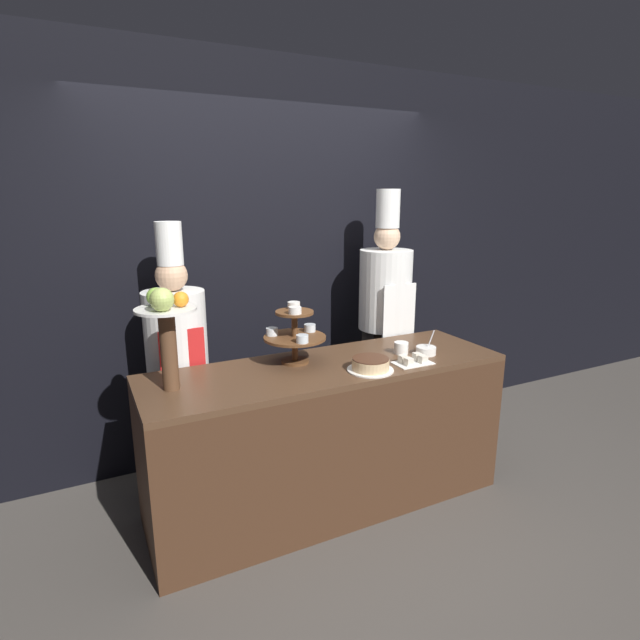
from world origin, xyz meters
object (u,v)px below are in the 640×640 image
serving_bowl_near (426,350)px  chef_left (177,355)px  tiered_stand (295,332)px  fruit_pedestal (166,323)px  cake_square_tray (413,360)px  chef_center_left (385,312)px  cake_round (370,365)px  cup_white (401,348)px

serving_bowl_near → chef_left: (-1.41, 0.64, -0.02)m
tiered_stand → fruit_pedestal: fruit_pedestal is taller
fruit_pedestal → serving_bowl_near: fruit_pedestal is taller
cake_square_tray → chef_center_left: chef_center_left is taller
chef_center_left → chef_left: bearing=180.0°
fruit_pedestal → cake_round: bearing=-11.2°
cake_square_tray → serving_bowl_near: serving_bowl_near is taller
fruit_pedestal → serving_bowl_near: 1.58m
cup_white → serving_bowl_near: 0.16m
cake_square_tray → chef_center_left: 0.81m
tiered_stand → cake_round: bearing=-44.2°
fruit_pedestal → cake_square_tray: 1.42m
tiered_stand → cake_square_tray: bearing=-28.0°
cake_round → cup_white: same height
chef_left → chef_center_left: 1.53m
chef_left → chef_center_left: (1.52, -0.00, 0.11)m
cake_square_tray → chef_left: chef_left is taller
cake_round → serving_bowl_near: size_ratio=1.76×
cake_round → chef_center_left: chef_center_left is taller
tiered_stand → fruit_pedestal: size_ratio=0.68×
fruit_pedestal → cake_round: 1.14m
cake_square_tray → chef_center_left: bearing=68.5°
tiered_stand → serving_bowl_near: size_ratio=2.43×
cake_square_tray → serving_bowl_near: size_ratio=1.50×
tiered_stand → serving_bowl_near: 0.84m
tiered_stand → chef_left: size_ratio=0.21×
cup_white → chef_center_left: (0.25, 0.56, 0.09)m
tiered_stand → serving_bowl_near: bearing=-15.6°
chef_center_left → cup_white: bearing=-113.8°
cake_round → chef_center_left: bearing=51.6°
serving_bowl_near → chef_center_left: bearing=79.8°
cake_square_tray → serving_bowl_near: 0.21m
cake_round → cake_square_tray: 0.29m
fruit_pedestal → cake_round: (1.07, -0.21, -0.32)m
tiered_stand → fruit_pedestal: 0.77m
cake_round → cup_white: 0.38m
cup_white → tiered_stand: bearing=168.1°
serving_bowl_near → chef_center_left: size_ratio=0.08×
cake_square_tray → chef_center_left: size_ratio=0.12×
chef_left → cup_white: bearing=-23.8°
cake_round → chef_left: 1.19m
cup_white → cake_square_tray: cup_white is taller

